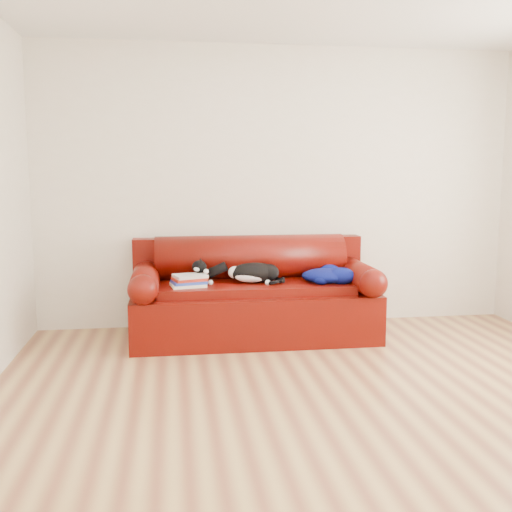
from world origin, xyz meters
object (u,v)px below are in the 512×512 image
Objects in this scene: cat at (253,273)px; blanket at (327,275)px; book_stack at (189,281)px; sofa_base at (254,311)px.

cat is 1.22× the size of blanket.
blanket reaches higher than book_stack.
cat is (0.55, 0.09, 0.04)m from book_stack.
cat reaches higher than book_stack.
book_stack is at bearing -160.37° from cat.
book_stack is at bearing -166.36° from sofa_base.
blanket is (0.64, -0.05, -0.02)m from cat.
sofa_base is 0.66m from book_stack.
book_stack is 0.64× the size of blanket.
book_stack is 0.53× the size of cat.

